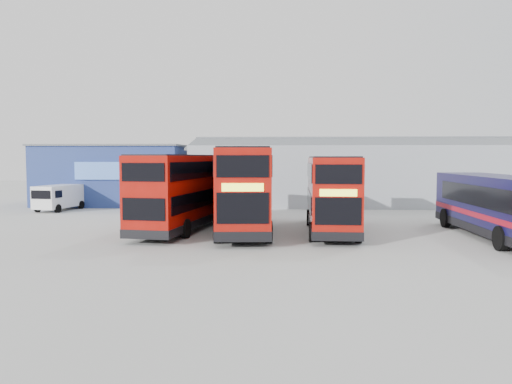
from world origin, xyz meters
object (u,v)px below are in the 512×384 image
(double_decker_right, at_px, (331,194))
(panel_van, at_px, (60,196))
(maintenance_shed, at_px, (366,174))
(double_decker_centre, at_px, (243,190))
(double_decker_left, at_px, (181,193))
(office_block, at_px, (116,174))
(single_decker_blue, at_px, (499,208))

(double_decker_right, bearing_deg, panel_van, 154.89)
(maintenance_shed, distance_m, double_decker_right, 18.44)
(panel_van, bearing_deg, double_decker_centre, -24.02)
(maintenance_shed, relative_size, double_decker_centre, 2.79)
(maintenance_shed, height_order, double_decker_left, maintenance_shed)
(office_block, height_order, maintenance_shed, maintenance_shed)
(maintenance_shed, bearing_deg, double_decker_right, -105.55)
(double_decker_centre, height_order, double_decker_right, double_decker_centre)
(double_decker_left, height_order, double_decker_centre, double_decker_centre)
(double_decker_left, relative_size, panel_van, 2.17)
(office_block, bearing_deg, single_decker_blue, -35.19)
(double_decker_left, distance_m, double_decker_centre, 3.51)
(office_block, height_order, double_decker_left, office_block)
(double_decker_centre, bearing_deg, panel_van, 141.81)
(panel_van, bearing_deg, double_decker_right, -16.75)
(maintenance_shed, bearing_deg, double_decker_left, -126.82)
(double_decker_centre, bearing_deg, maintenance_shed, 57.70)
(single_decker_blue, bearing_deg, double_decker_left, -7.11)
(maintenance_shed, height_order, double_decker_right, maintenance_shed)
(office_block, distance_m, double_decker_right, 23.22)
(office_block, relative_size, double_decker_left, 1.21)
(double_decker_left, relative_size, single_decker_blue, 0.87)
(double_decker_centre, height_order, panel_van, double_decker_centre)
(double_decker_left, height_order, double_decker_right, double_decker_left)
(single_decker_blue, distance_m, panel_van, 30.21)
(maintenance_shed, distance_m, single_decker_blue, 20.02)
(double_decker_centre, distance_m, single_decker_blue, 13.01)
(office_block, height_order, single_decker_blue, office_block)
(double_decker_right, bearing_deg, office_block, 139.29)
(double_decker_left, bearing_deg, single_decker_blue, -178.78)
(double_decker_right, bearing_deg, single_decker_blue, -11.82)
(maintenance_shed, height_order, double_decker_centre, maintenance_shed)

